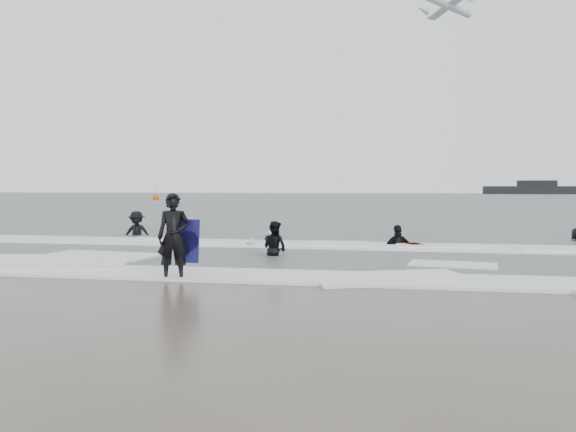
% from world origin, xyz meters
% --- Properties ---
extents(ground, '(320.00, 320.00, 0.00)m').
position_xyz_m(ground, '(0.00, 0.00, 0.00)').
color(ground, brown).
rests_on(ground, ground).
extents(sea, '(320.00, 320.00, 0.00)m').
position_xyz_m(sea, '(0.00, 80.00, 0.06)').
color(sea, '#47544C').
rests_on(sea, ground).
extents(surfer_centre, '(0.80, 0.62, 1.94)m').
position_xyz_m(surfer_centre, '(-1.31, -1.32, 0.00)').
color(surfer_centre, black).
rests_on(surfer_centre, ground).
extents(surfer_wading, '(0.98, 0.91, 1.60)m').
position_xyz_m(surfer_wading, '(-0.02, 3.07, 0.00)').
color(surfer_wading, black).
rests_on(surfer_wading, ground).
extents(surfer_breaker, '(1.37, 1.00, 1.90)m').
position_xyz_m(surfer_breaker, '(-7.05, 8.54, 0.00)').
color(surfer_breaker, black).
rests_on(surfer_breaker, ground).
extents(surfer_right_near, '(1.20, 0.84, 1.90)m').
position_xyz_m(surfer_right_near, '(3.52, 6.70, 0.00)').
color(surfer_right_near, black).
rests_on(surfer_right_near, ground).
extents(surf_foam, '(30.03, 9.06, 0.09)m').
position_xyz_m(surf_foam, '(0.00, 3.70, 0.04)').
color(surf_foam, white).
rests_on(surf_foam, ground).
extents(bodyboards, '(5.72, 8.24, 1.25)m').
position_xyz_m(bodyboards, '(0.88, 2.91, 0.50)').
color(bodyboards, '#0F0F4A').
rests_on(bodyboards, ground).
extents(buoy, '(1.00, 1.00, 1.65)m').
position_xyz_m(buoy, '(-32.24, 66.03, 0.42)').
color(buoy, '#D14F09').
rests_on(buoy, ground).
extents(vessel_horizon, '(27.25, 4.87, 3.70)m').
position_xyz_m(vessel_horizon, '(40.21, 148.78, 1.38)').
color(vessel_horizon, black).
rests_on(vessel_horizon, ground).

